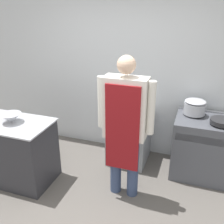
% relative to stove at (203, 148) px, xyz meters
% --- Properties ---
extents(wall_back, '(8.00, 0.05, 2.70)m').
position_rel_stove_xyz_m(wall_back, '(-1.25, 0.39, 0.91)').
color(wall_back, silver).
rests_on(wall_back, ground_plane).
extents(prep_counter, '(1.00, 0.65, 0.88)m').
position_rel_stove_xyz_m(prep_counter, '(-2.41, -0.95, 0.01)').
color(prep_counter, '#2D2D33').
rests_on(prep_counter, ground_plane).
extents(stove, '(0.83, 0.63, 0.89)m').
position_rel_stove_xyz_m(stove, '(0.00, 0.00, 0.00)').
color(stove, '#4C4F56').
rests_on(stove, ground_plane).
extents(fridge_unit, '(0.58, 0.62, 0.78)m').
position_rel_stove_xyz_m(fridge_unit, '(-1.09, 0.03, -0.04)').
color(fridge_unit, '#93999E').
rests_on(fridge_unit, ground_plane).
extents(person_cook, '(0.68, 0.24, 1.81)m').
position_rel_stove_xyz_m(person_cook, '(-0.94, -0.76, 0.61)').
color(person_cook, '#38476B').
rests_on(person_cook, ground_plane).
extents(mixing_bowl, '(0.27, 0.27, 0.12)m').
position_rel_stove_xyz_m(mixing_bowl, '(-2.42, -0.94, 0.51)').
color(mixing_bowl, '#B2B5BC').
rests_on(mixing_bowl, prep_counter).
extents(stock_pot, '(0.30, 0.30, 0.21)m').
position_rel_stove_xyz_m(stock_pot, '(-0.19, 0.11, 0.56)').
color(stock_pot, '#B2B5BC').
rests_on(stock_pot, stove).
extents(saute_pan, '(0.29, 0.29, 0.06)m').
position_rel_stove_xyz_m(saute_pan, '(0.17, -0.11, 0.48)').
color(saute_pan, '#262628').
rests_on(saute_pan, stove).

